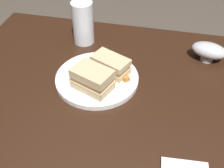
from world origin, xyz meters
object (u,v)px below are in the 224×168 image
object	(u,v)px
sandwich_half_left	(92,79)
pint_glass	(83,25)
plate	(97,78)
sandwich_half_right	(111,65)
gravy_boat	(210,51)

from	to	relation	value
sandwich_half_left	pint_glass	xyz separation A→B (m)	(-0.11, 0.26, 0.02)
sandwich_half_left	plate	bearing A→B (deg)	91.26
sandwich_half_left	pint_glass	size ratio (longest dim) A/B	0.85
sandwich_half_right	gravy_boat	xyz separation A→B (m)	(0.31, 0.15, -0.00)
pint_glass	gravy_boat	xyz separation A→B (m)	(0.45, -0.02, -0.03)
sandwich_half_right	sandwich_half_left	bearing A→B (deg)	-111.73
plate	sandwich_half_right	world-z (taller)	sandwich_half_right
sandwich_half_left	sandwich_half_right	distance (m)	0.09
sandwich_half_right	gravy_boat	bearing A→B (deg)	25.87
plate	pint_glass	size ratio (longest dim) A/B	1.68
sandwich_half_right	pint_glass	xyz separation A→B (m)	(-0.14, 0.17, 0.03)
sandwich_half_right	gravy_boat	size ratio (longest dim) A/B	0.98
plate	pint_glass	distance (m)	0.24
sandwich_half_left	gravy_boat	distance (m)	0.42
plate	gravy_boat	distance (m)	0.39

